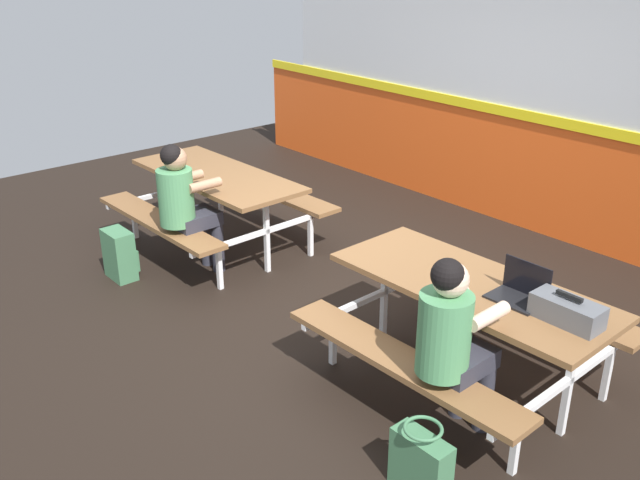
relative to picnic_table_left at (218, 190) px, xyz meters
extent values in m
cube|color=black|center=(1.47, 0.05, -0.58)|extent=(10.00, 10.00, 0.02)
cube|color=#E55119|center=(1.47, 2.67, -0.02)|extent=(8.00, 0.12, 1.10)
cube|color=yellow|center=(1.47, 2.61, 0.58)|extent=(8.00, 0.03, 0.10)
cube|color=silver|center=(1.47, 2.67, 1.33)|extent=(6.72, 0.12, 1.40)
cube|color=brown|center=(0.00, 0.00, 0.15)|extent=(1.85, 0.78, 0.04)
cube|color=brown|center=(0.01, -0.63, -0.14)|extent=(1.75, 0.31, 0.04)
cube|color=brown|center=(-0.01, 0.63, -0.14)|extent=(1.75, 0.31, 0.04)
cube|color=white|center=(-0.74, -0.01, -0.22)|extent=(0.04, 0.04, 0.70)
cube|color=white|center=(-0.74, -0.01, -0.18)|extent=(0.07, 1.55, 0.04)
cube|color=white|center=(-0.73, -0.52, -0.37)|extent=(0.04, 0.04, 0.41)
cube|color=white|center=(-0.75, 0.50, -0.37)|extent=(0.04, 0.04, 0.41)
cube|color=white|center=(0.74, 0.01, -0.22)|extent=(0.04, 0.04, 0.70)
cube|color=white|center=(0.74, 0.01, -0.18)|extent=(0.07, 1.55, 0.04)
cube|color=white|center=(0.75, -0.50, -0.37)|extent=(0.04, 0.04, 0.41)
cube|color=white|center=(0.73, 0.52, -0.37)|extent=(0.04, 0.04, 0.41)
cube|color=brown|center=(2.94, -0.01, 0.15)|extent=(1.85, 0.78, 0.04)
cube|color=brown|center=(2.95, -0.65, -0.14)|extent=(1.75, 0.31, 0.04)
cube|color=brown|center=(2.93, 0.62, -0.14)|extent=(1.75, 0.31, 0.04)
cube|color=white|center=(2.21, -0.02, -0.22)|extent=(0.04, 0.04, 0.70)
cube|color=white|center=(2.21, -0.02, -0.18)|extent=(0.07, 1.55, 0.04)
cube|color=white|center=(2.21, -0.53, -0.37)|extent=(0.04, 0.04, 0.41)
cube|color=white|center=(2.20, 0.48, -0.37)|extent=(0.04, 0.04, 0.41)
cube|color=white|center=(3.68, 0.00, -0.22)|extent=(0.04, 0.04, 0.70)
cube|color=white|center=(3.68, 0.00, -0.18)|extent=(0.07, 1.55, 0.04)
cube|color=white|center=(3.69, -0.51, -0.37)|extent=(0.04, 0.04, 0.41)
cube|color=white|center=(3.67, 0.51, -0.37)|extent=(0.04, 0.04, 0.41)
cylinder|color=#2D2D38|center=(0.26, -0.31, -0.35)|extent=(0.11, 0.11, 0.45)
cylinder|color=#2D2D38|center=(0.44, -0.30, -0.35)|extent=(0.11, 0.11, 0.45)
cube|color=#2D2D38|center=(0.35, -0.46, -0.06)|extent=(0.31, 0.38, 0.12)
cylinder|color=#4C8C59|center=(0.35, -0.63, 0.18)|extent=(0.30, 0.30, 0.48)
cylinder|color=#A57A5B|center=(0.21, -0.43, 0.27)|extent=(0.08, 0.30, 0.08)
cylinder|color=#A57A5B|center=(0.49, -0.43, 0.27)|extent=(0.08, 0.30, 0.08)
sphere|color=#A57A5B|center=(0.35, -0.61, 0.51)|extent=(0.20, 0.20, 0.20)
sphere|color=black|center=(0.35, -0.64, 0.54)|extent=(0.18, 0.18, 0.18)
cylinder|color=#2D2D38|center=(3.15, -0.32, -0.35)|extent=(0.11, 0.11, 0.45)
cylinder|color=#2D2D38|center=(3.33, -0.32, -0.35)|extent=(0.11, 0.11, 0.45)
cube|color=#2D2D38|center=(3.24, -0.47, -0.06)|extent=(0.31, 0.38, 0.12)
cylinder|color=#4C8C59|center=(3.25, -0.64, 0.18)|extent=(0.30, 0.30, 0.48)
cylinder|color=beige|center=(3.10, -0.44, 0.27)|extent=(0.08, 0.30, 0.08)
cylinder|color=beige|center=(3.38, -0.44, 0.27)|extent=(0.08, 0.30, 0.08)
sphere|color=beige|center=(3.25, -0.62, 0.51)|extent=(0.20, 0.20, 0.20)
sphere|color=black|center=(3.25, -0.65, 0.54)|extent=(0.18, 0.18, 0.18)
cube|color=black|center=(3.27, -0.01, 0.17)|extent=(0.32, 0.23, 0.01)
cube|color=black|center=(3.26, 0.10, 0.28)|extent=(0.32, 0.01, 0.21)
cube|color=#595B60|center=(3.60, 0.00, 0.24)|extent=(0.40, 0.18, 0.14)
cube|color=black|center=(3.60, 0.00, 0.33)|extent=(0.16, 0.02, 0.02)
cube|color=#3F724C|center=(0.00, -1.03, -0.35)|extent=(0.30, 0.18, 0.44)
cube|color=#3F724C|center=(0.00, -0.92, -0.42)|extent=(0.21, 0.04, 0.19)
cube|color=#3F724C|center=(3.44, -1.01, -0.39)|extent=(0.34, 0.14, 0.36)
torus|color=#3F724C|center=(3.44, -1.01, -0.15)|extent=(0.21, 0.21, 0.02)
camera|label=1|loc=(5.31, -3.33, 2.18)|focal=39.35mm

